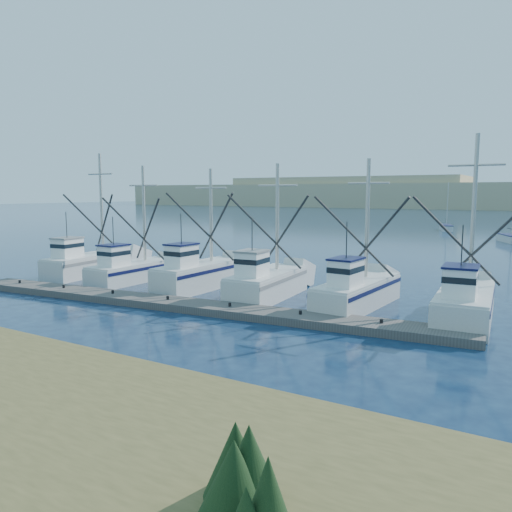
# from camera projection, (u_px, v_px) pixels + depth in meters

# --- Properties ---
(ground) EXTENTS (500.00, 500.00, 0.00)m
(ground) POSITION_uv_depth(u_px,v_px,m) (236.00, 364.00, 18.80)
(ground) COLOR #0C1C38
(ground) RESTS_ON ground
(floating_dock) EXTENTS (30.94, 4.85, 0.41)m
(floating_dock) POSITION_uv_depth(u_px,v_px,m) (183.00, 305.00, 27.85)
(floating_dock) COLOR #57514D
(floating_dock) RESTS_ON ground
(trawler_fleet) EXTENTS (30.69, 8.25, 9.48)m
(trawler_fleet) POSITION_uv_depth(u_px,v_px,m) (232.00, 278.00, 31.89)
(trawler_fleet) COLOR silver
(trawler_fleet) RESTS_ON ground
(sailboat_near) EXTENTS (3.94, 5.79, 8.10)m
(sailboat_near) POSITION_uv_depth(u_px,v_px,m) (511.00, 239.00, 64.57)
(sailboat_near) COLOR silver
(sailboat_near) RESTS_ON ground
(sailboat_far) EXTENTS (3.21, 6.20, 8.10)m
(sailboat_far) POSITION_uv_depth(u_px,v_px,m) (446.00, 228.00, 84.53)
(sailboat_far) COLOR silver
(sailboat_far) RESTS_ON ground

